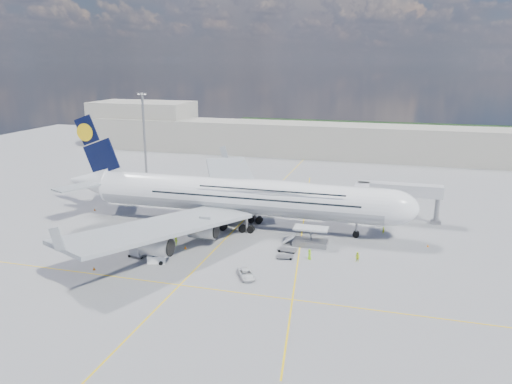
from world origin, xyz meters
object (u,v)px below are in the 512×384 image
(cone_wing_right_inner, at_px, (185,247))
(cone_tail, at_px, (95,209))
(cargo_loader, at_px, (310,239))
(cone_wing_left_inner, at_px, (211,208))
(light_mast, at_px, (144,135))
(dolly_row_a, at_px, (151,252))
(dolly_nose_near, at_px, (287,250))
(cone_nose, at_px, (428,246))
(airliner, at_px, (239,196))
(jet_bridge, at_px, (384,193))
(service_van, at_px, (246,274))
(catering_truck_inner, at_px, (230,199))
(dolly_row_b, at_px, (137,251))
(catering_truck_outer, at_px, (228,174))
(dolly_nose_far, at_px, (285,257))
(cone_wing_right_outer, at_px, (94,268))
(crew_nose, at_px, (384,230))
(crew_van, at_px, (310,254))
(crew_tug, at_px, (176,241))
(dolly_row_c, at_px, (144,227))
(dolly_back, at_px, (135,242))
(crew_wing, at_px, (165,247))
(crew_loader, at_px, (357,257))
(cone_wing_left_outer, at_px, (210,188))
(baggage_tug, at_px, (157,259))

(cone_wing_right_inner, distance_m, cone_tail, 35.18)
(cargo_loader, distance_m, cone_wing_left_inner, 32.42)
(light_mast, bearing_deg, dolly_row_a, -61.57)
(dolly_nose_near, xyz_separation_m, cone_wing_right_inner, (-18.82, -3.91, -0.09))
(cargo_loader, height_order, cone_nose, cargo_loader)
(airliner, distance_m, jet_bridge, 31.50)
(cargo_loader, distance_m, dolly_row_a, 30.00)
(cargo_loader, bearing_deg, service_van, -113.15)
(catering_truck_inner, bearing_deg, jet_bridge, -18.11)
(dolly_row_b, bearing_deg, service_van, 4.31)
(catering_truck_outer, bearing_deg, cone_tail, -97.44)
(dolly_nose_far, bearing_deg, cone_wing_right_outer, -166.75)
(dolly_nose_near, bearing_deg, cone_wing_right_inner, -160.67)
(crew_nose, distance_m, cone_nose, 9.99)
(crew_van, relative_size, cone_wing_right_outer, 3.15)
(dolly_row_b, distance_m, cone_nose, 54.68)
(airliner, relative_size, cone_nose, 149.75)
(dolly_nose_near, height_order, crew_tug, crew_tug)
(service_van, bearing_deg, dolly_row_c, 118.67)
(dolly_row_b, height_order, cone_nose, dolly_row_b)
(cargo_loader, height_order, dolly_nose_far, cargo_loader)
(dolly_back, relative_size, cone_wing_left_inner, 6.11)
(dolly_row_a, xyz_separation_m, cone_nose, (49.19, 17.81, -0.12))
(dolly_nose_far, relative_size, crew_van, 1.69)
(dolly_nose_near, bearing_deg, crew_wing, -156.97)
(jet_bridge, bearing_deg, dolly_back, -149.75)
(crew_wing, bearing_deg, cone_wing_right_outer, 149.96)
(service_van, bearing_deg, crew_wing, 127.72)
(crew_loader, height_order, crew_van, crew_van)
(dolly_row_b, relative_size, crew_nose, 2.23)
(crew_wing, bearing_deg, catering_truck_outer, 12.38)
(cone_wing_left_outer, bearing_deg, airliner, -58.36)
(light_mast, xyz_separation_m, catering_truck_outer, (24.21, 4.63, -11.40))
(dolly_row_b, relative_size, crew_van, 1.72)
(dolly_back, bearing_deg, cone_wing_right_outer, -98.33)
(jet_bridge, bearing_deg, dolly_nose_near, -126.37)
(dolly_row_c, bearing_deg, crew_tug, -19.51)
(catering_truck_inner, distance_m, cone_wing_right_outer, 43.09)
(service_van, distance_m, crew_van, 13.61)
(cargo_loader, relative_size, crew_nose, 5.72)
(baggage_tug, xyz_separation_m, cone_nose, (46.21, 21.35, -0.60))
(jet_bridge, height_order, cone_wing_left_inner, jet_bridge)
(crew_nose, bearing_deg, crew_van, -161.50)
(crew_van, bearing_deg, catering_truck_inner, 28.46)
(cargo_loader, xyz_separation_m, crew_nose, (13.44, 10.78, -0.50))
(dolly_row_a, distance_m, cone_tail, 33.36)
(catering_truck_inner, xyz_separation_m, cone_wing_right_inner, (0.66, -28.53, -1.81))
(dolly_nose_near, bearing_deg, crew_tug, -165.29)
(cone_tail, bearing_deg, airliner, -2.81)
(cone_wing_left_inner, distance_m, cone_tail, 27.45)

